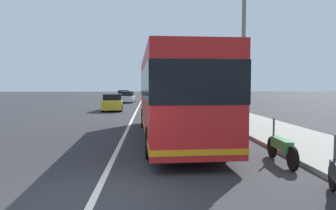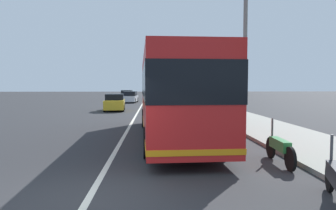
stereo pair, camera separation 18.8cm
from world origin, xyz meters
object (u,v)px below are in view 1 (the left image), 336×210
(car_ahead_same_lane, at_px, (158,95))
(utility_pole, at_px, (243,57))
(car_far_distant, at_px, (113,103))
(car_side_street, at_px, (127,97))
(motorcycle_by_tree, at_px, (281,148))
(coach_bus, at_px, (173,93))
(car_behind_bus, at_px, (124,96))

(car_ahead_same_lane, distance_m, utility_pole, 31.90)
(car_far_distant, height_order, car_side_street, car_far_distant)
(motorcycle_by_tree, distance_m, car_side_street, 33.88)
(coach_bus, xyz_separation_m, car_behind_bus, (33.74, 4.81, -1.26))
(car_behind_bus, bearing_deg, car_far_distant, 1.90)
(car_behind_bus, bearing_deg, car_side_street, 9.86)
(car_far_distant, distance_m, car_ahead_same_lane, 23.80)
(coach_bus, height_order, car_far_distant, coach_bus)
(car_side_street, bearing_deg, motorcycle_by_tree, 14.90)
(coach_bus, xyz_separation_m, motorcycle_by_tree, (-4.66, -2.83, -1.52))
(car_behind_bus, bearing_deg, utility_pole, 21.10)
(car_side_street, height_order, car_behind_bus, car_behind_bus)
(car_far_distant, relative_size, car_behind_bus, 0.87)
(car_side_street, bearing_deg, car_ahead_same_lane, 159.21)
(car_far_distant, xyz_separation_m, car_ahead_same_lane, (23.31, -4.81, -0.03))
(car_side_street, bearing_deg, car_behind_bus, -167.33)
(coach_bus, bearing_deg, utility_pole, -38.99)
(motorcycle_by_tree, xyz_separation_m, car_ahead_same_lane, (43.02, 2.38, 0.21))
(motorcycle_by_tree, height_order, car_ahead_same_lane, car_ahead_same_lane)
(motorcycle_by_tree, relative_size, car_behind_bus, 0.47)
(motorcycle_by_tree, distance_m, car_ahead_same_lane, 43.09)
(car_ahead_same_lane, bearing_deg, car_far_distant, 165.19)
(motorcycle_by_tree, distance_m, car_behind_bus, 39.15)
(coach_bus, distance_m, utility_pole, 9.02)
(car_far_distant, relative_size, car_side_street, 0.92)
(coach_bus, height_order, car_ahead_same_lane, coach_bus)
(car_ahead_same_lane, relative_size, utility_pole, 0.50)
(coach_bus, distance_m, car_behind_bus, 34.10)
(coach_bus, xyz_separation_m, car_side_street, (28.53, 3.95, -1.27))
(utility_pole, bearing_deg, car_far_distant, 50.01)
(car_ahead_same_lane, bearing_deg, car_side_street, 152.73)
(motorcycle_by_tree, relative_size, car_far_distant, 0.54)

